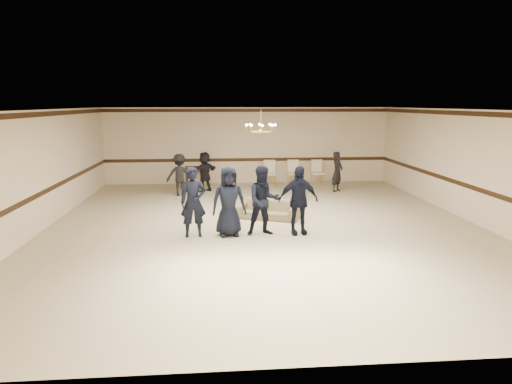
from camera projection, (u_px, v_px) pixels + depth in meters
room at (264, 169)px, 12.44m from camera, size 12.01×14.01×3.21m
chair_rail at (248, 160)px, 19.39m from camera, size 12.00×0.02×0.14m
crown_molding at (247, 110)px, 18.99m from camera, size 12.00×0.02×0.14m
chandelier at (261, 121)px, 13.18m from camera, size 0.94×0.94×0.89m
boy_a at (193, 202)px, 11.54m from camera, size 0.70×0.50×1.80m
boy_b at (229, 201)px, 11.61m from camera, size 0.95×0.69×1.80m
boy_c at (264, 201)px, 11.69m from camera, size 0.94×0.77×1.80m
boy_d at (298, 200)px, 11.76m from camera, size 1.09×0.55×1.80m
settee at (268, 209)px, 13.49m from camera, size 2.00×1.34×0.54m
adult_left at (180, 175)px, 16.72m from camera, size 1.02×0.60×1.55m
adult_mid at (205, 172)px, 17.48m from camera, size 1.32×1.36×1.55m
adult_right at (337, 172)px, 17.51m from camera, size 0.65×0.67×1.55m
banquet_chair_left at (270, 173)px, 18.77m from camera, size 0.54×0.54×1.03m
banquet_chair_mid at (294, 173)px, 18.86m from camera, size 0.50×0.50×1.03m
banquet_chair_right at (318, 173)px, 18.94m from camera, size 0.52×0.52×1.03m
console_table at (197, 176)px, 18.74m from camera, size 1.01×0.51×0.82m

